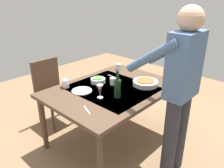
{
  "coord_description": "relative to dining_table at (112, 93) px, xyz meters",
  "views": [
    {
      "loc": [
        1.75,
        1.62,
        1.8
      ],
      "look_at": [
        0.0,
        0.0,
        0.78
      ],
      "focal_mm": 35.71,
      "sensor_mm": 36.0,
      "label": 1
    }
  ],
  "objects": [
    {
      "name": "ground_plane",
      "position": [
        0.0,
        0.0,
        -0.66
      ],
      "size": [
        6.0,
        6.0,
        0.0
      ],
      "primitive_type": "plane",
      "color": "#846647"
    },
    {
      "name": "dining_table",
      "position": [
        0.0,
        0.0,
        0.0
      ],
      "size": [
        1.48,
        1.09,
        0.73
      ],
      "color": "#4C3828",
      "rests_on": "ground_plane"
    },
    {
      "name": "chair_near",
      "position": [
        0.26,
        -0.93,
        -0.13
      ],
      "size": [
        0.4,
        0.4,
        0.91
      ],
      "color": "#352114",
      "rests_on": "ground_plane"
    },
    {
      "name": "person_server",
      "position": [
        -0.05,
        0.81,
        0.3
      ],
      "size": [
        0.42,
        0.61,
        1.69
      ],
      "color": "#2D2D38",
      "rests_on": "ground_plane"
    },
    {
      "name": "wine_bottle",
      "position": [
        0.14,
        0.21,
        0.18
      ],
      "size": [
        0.07,
        0.07,
        0.3
      ],
      "color": "black",
      "rests_on": "dining_table"
    },
    {
      "name": "wine_glass_left",
      "position": [
        0.28,
        0.08,
        0.17
      ],
      "size": [
        0.07,
        0.07,
        0.15
      ],
      "color": "white",
      "rests_on": "dining_table"
    },
    {
      "name": "water_cup_near_left",
      "position": [
        0.36,
        -0.41,
        0.11
      ],
      "size": [
        0.08,
        0.08,
        0.1
      ],
      "primitive_type": "cylinder",
      "color": "silver",
      "rests_on": "dining_table"
    },
    {
      "name": "water_cup_near_right",
      "position": [
        -0.07,
        -0.06,
        0.11
      ],
      "size": [
        0.07,
        0.07,
        0.09
      ],
      "primitive_type": "cylinder",
      "color": "silver",
      "rests_on": "dining_table"
    },
    {
      "name": "water_cup_far_left",
      "position": [
        -0.54,
        -0.37,
        0.11
      ],
      "size": [
        0.07,
        0.07,
        0.09
      ],
      "primitive_type": "cylinder",
      "color": "silver",
      "rests_on": "dining_table"
    },
    {
      "name": "serving_bowl_pasta",
      "position": [
        -0.33,
        0.24,
        0.1
      ],
      "size": [
        0.3,
        0.3,
        0.07
      ],
      "color": "silver",
      "rests_on": "dining_table"
    },
    {
      "name": "side_bowl_salad",
      "position": [
        -0.0,
        -0.24,
        0.1
      ],
      "size": [
        0.18,
        0.18,
        0.07
      ],
      "color": "silver",
      "rests_on": "dining_table"
    },
    {
      "name": "dinner_plate_near",
      "position": [
        0.3,
        -0.19,
        0.07
      ],
      "size": [
        0.23,
        0.23,
        0.01
      ],
      "primitive_type": "cylinder",
      "color": "silver",
      "rests_on": "dining_table"
    },
    {
      "name": "table_knife",
      "position": [
        -0.27,
        -0.23,
        0.07
      ],
      "size": [
        0.03,
        0.2,
        0.0
      ],
      "primitive_type": "cube",
      "rotation": [
        0.0,
        0.0,
        -0.08
      ],
      "color": "silver",
      "rests_on": "dining_table"
    },
    {
      "name": "table_fork",
      "position": [
        0.55,
        0.18,
        0.07
      ],
      "size": [
        0.08,
        0.17,
        0.0
      ],
      "primitive_type": "cube",
      "rotation": [
        0.0,
        0.0,
        -0.39
      ],
      "color": "silver",
      "rests_on": "dining_table"
    }
  ]
}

